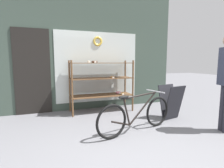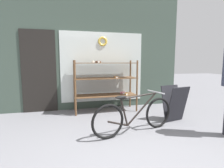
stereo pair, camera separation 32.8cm
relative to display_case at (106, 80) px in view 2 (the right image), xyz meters
The scene contains 5 objects.
ground_plane 2.70m from the display_case, 94.65° to the right, with size 30.00×30.00×0.00m, color slate.
storefront_facade 0.90m from the display_case, 121.67° to the left, with size 4.96×0.13×3.26m.
display_case is the anchor object (origin of this frame).
bicycle 1.65m from the display_case, 82.97° to the right, with size 1.67×0.56×0.73m.
sandwich_board 1.78m from the display_case, 42.46° to the right, with size 0.55×0.47×0.77m.
Camera 2 is at (-0.76, -1.87, 1.29)m, focal length 28.00 mm.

